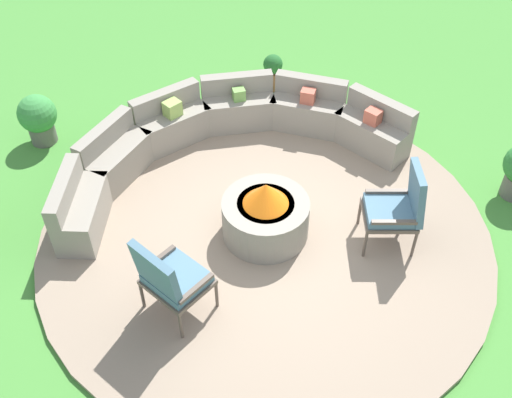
% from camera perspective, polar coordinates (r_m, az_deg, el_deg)
% --- Properties ---
extents(ground_plane, '(24.00, 24.00, 0.00)m').
position_cam_1_polar(ground_plane, '(7.27, 0.87, -3.46)').
color(ground_plane, '#478C38').
extents(patio_circle, '(5.34, 5.34, 0.06)m').
position_cam_1_polar(patio_circle, '(7.25, 0.87, -3.30)').
color(patio_circle, gray).
rests_on(patio_circle, ground_plane).
extents(fire_pit, '(1.01, 1.01, 0.77)m').
position_cam_1_polar(fire_pit, '(7.01, 0.90, -1.46)').
color(fire_pit, gray).
rests_on(fire_pit, patio_circle).
extents(curved_stone_bench, '(4.64, 2.41, 0.74)m').
position_cam_1_polar(curved_stone_bench, '(8.11, -3.42, 5.88)').
color(curved_stone_bench, gray).
rests_on(curved_stone_bench, patio_circle).
extents(lounge_chair_front_left, '(0.73, 0.74, 1.07)m').
position_cam_1_polar(lounge_chair_front_left, '(6.13, -8.11, -7.35)').
color(lounge_chair_front_left, brown).
rests_on(lounge_chair_front_left, patio_circle).
extents(lounge_chair_front_right, '(0.80, 0.80, 1.07)m').
position_cam_1_polar(lounge_chair_front_right, '(6.95, 13.28, -0.64)').
color(lounge_chair_front_right, brown).
rests_on(lounge_chair_front_right, patio_circle).
extents(potted_plant_2, '(0.30, 0.30, 0.58)m').
position_cam_1_polar(potted_plant_2, '(9.49, 1.59, 11.97)').
color(potted_plant_2, brown).
rests_on(potted_plant_2, ground_plane).
extents(potted_plant_3, '(0.53, 0.53, 0.73)m').
position_cam_1_polar(potted_plant_3, '(8.87, -19.77, 7.22)').
color(potted_plant_3, '#605B56').
rests_on(potted_plant_3, ground_plane).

